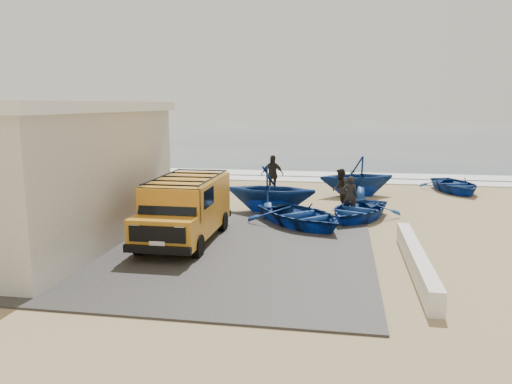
{
  "coord_description": "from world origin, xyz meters",
  "views": [
    {
      "loc": [
        3.04,
        -15.82,
        4.22
      ],
      "look_at": [
        0.12,
        1.07,
        1.2
      ],
      "focal_mm": 35.0,
      "sensor_mm": 36.0,
      "label": 1
    }
  ],
  "objects": [
    {
      "name": "boat_far_left",
      "position": [
        3.75,
        7.56,
        0.93
      ],
      "size": [
        4.33,
        4.04,
        1.85
      ],
      "primitive_type": "imported",
      "rotation": [
        0.0,
        0.0,
        -1.23
      ],
      "color": "navy",
      "rests_on": "ground"
    },
    {
      "name": "surf_wash",
      "position": [
        0.0,
        14.5,
        0.02
      ],
      "size": [
        180.0,
        2.2,
        0.04
      ],
      "primitive_type": "cube",
      "color": "white",
      "rests_on": "ground"
    },
    {
      "name": "boat_far_right",
      "position": [
        8.49,
        9.33,
        0.37
      ],
      "size": [
        3.36,
        4.1,
        0.74
      ],
      "primitive_type": "imported",
      "rotation": [
        0.0,
        0.0,
        0.25
      ],
      "color": "navy",
      "rests_on": "ground"
    },
    {
      "name": "slab",
      "position": [
        -2.0,
        -2.0,
        0.03
      ],
      "size": [
        12.0,
        10.0,
        0.05
      ],
      "primitive_type": "cube",
      "color": "#393634",
      "rests_on": "ground"
    },
    {
      "name": "fisherman_back",
      "position": [
        -0.18,
        7.28,
        0.94
      ],
      "size": [
        1.19,
        0.87,
        1.88
      ],
      "primitive_type": "imported",
      "rotation": [
        0.0,
        0.0,
        0.43
      ],
      "color": "black",
      "rests_on": "ground"
    },
    {
      "name": "fisherman_front",
      "position": [
        3.4,
        3.32,
        0.76
      ],
      "size": [
        0.6,
        0.45,
        1.52
      ],
      "primitive_type": "imported",
      "rotation": [
        0.0,
        0.0,
        2.99
      ],
      "color": "black",
      "rests_on": "ground"
    },
    {
      "name": "boat_near_right",
      "position": [
        3.68,
        2.61,
        0.37
      ],
      "size": [
        3.73,
        4.25,
        0.73
      ],
      "primitive_type": "imported",
      "rotation": [
        0.0,
        0.0,
        -0.41
      ],
      "color": "navy",
      "rests_on": "ground"
    },
    {
      "name": "van",
      "position": [
        -1.68,
        -1.32,
        1.09
      ],
      "size": [
        1.93,
        4.72,
        2.02
      ],
      "rotation": [
        0.0,
        0.0,
        0.0
      ],
      "color": "orange",
      "rests_on": "ground"
    },
    {
      "name": "fisherman_middle",
      "position": [
        3.0,
        4.44,
        0.83
      ],
      "size": [
        0.7,
        0.86,
        1.65
      ],
      "primitive_type": "imported",
      "rotation": [
        0.0,
        0.0,
        -1.66
      ],
      "color": "black",
      "rests_on": "ground"
    },
    {
      "name": "boat_near_left",
      "position": [
        1.67,
        1.17,
        0.4
      ],
      "size": [
        4.68,
        4.73,
        0.8
      ],
      "primitive_type": "imported",
      "rotation": [
        0.0,
        0.0,
        0.76
      ],
      "color": "navy",
      "rests_on": "ground"
    },
    {
      "name": "ocean",
      "position": [
        0.0,
        56.0,
        0.0
      ],
      "size": [
        180.0,
        88.0,
        0.01
      ],
      "primitive_type": "cube",
      "color": "#385166",
      "rests_on": "ground"
    },
    {
      "name": "boat_mid_left",
      "position": [
        0.32,
        3.35,
        0.93
      ],
      "size": [
        3.72,
        3.27,
        1.85
      ],
      "primitive_type": "imported",
      "rotation": [
        0.0,
        0.0,
        1.5
      ],
      "color": "navy",
      "rests_on": "ground"
    },
    {
      "name": "ground",
      "position": [
        0.0,
        0.0,
        0.0
      ],
      "size": [
        160.0,
        160.0,
        0.0
      ],
      "primitive_type": "plane",
      "color": "tan"
    },
    {
      "name": "parapet",
      "position": [
        5.0,
        -3.0,
        0.28
      ],
      "size": [
        0.35,
        6.0,
        0.55
      ],
      "primitive_type": "cube",
      "color": "silver",
      "rests_on": "ground"
    },
    {
      "name": "surf_line",
      "position": [
        0.0,
        12.0,
        0.03
      ],
      "size": [
        180.0,
        1.6,
        0.06
      ],
      "primitive_type": "cube",
      "color": "white",
      "rests_on": "ground"
    }
  ]
}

